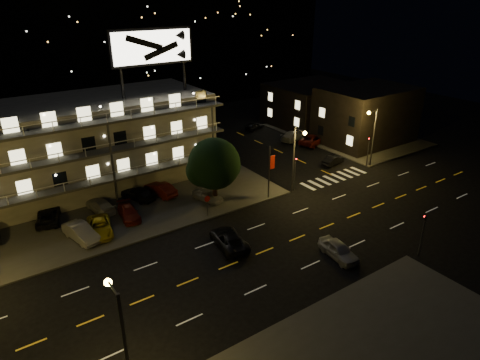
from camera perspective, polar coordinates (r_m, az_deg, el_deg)
ground at (r=41.09m, az=5.53°, el=-8.54°), size 140.00×140.00×0.00m
curb_nw at (r=51.85m, az=-21.48°, el=-2.82°), size 44.00×24.00×0.15m
curb_ne at (r=73.45m, az=13.67°, el=5.98°), size 16.00×24.00×0.15m
motel at (r=54.27m, az=-19.24°, el=4.76°), size 28.00×13.80×18.10m
side_bldg_front at (r=69.82m, az=16.42°, el=8.32°), size 14.06×10.00×8.50m
side_bldg_back at (r=77.83m, az=9.55°, el=9.96°), size 14.06×12.00×7.00m
hill_backdrop at (r=96.95m, az=-25.38°, el=15.68°), size 120.00×25.00×24.00m
streetlight_nc at (r=49.30m, az=7.49°, el=3.56°), size 0.44×1.92×8.00m
streetlight_ne at (r=59.11m, az=17.26°, el=6.16°), size 1.92×0.44×8.00m
streetlight_s at (r=25.43m, az=-15.46°, el=-19.33°), size 0.44×1.92×8.00m
signal_nw at (r=50.88m, az=7.35°, el=1.33°), size 0.20×0.27×4.60m
signal_sw at (r=41.24m, az=23.21°, el=-6.31°), size 0.20×0.27×4.60m
signal_ne at (r=59.86m, az=16.75°, el=4.02°), size 0.27×0.20×4.60m
banner_north at (r=48.12m, az=3.98°, el=1.22°), size 0.83×0.16×6.40m
stop_sign at (r=44.83m, az=-4.38°, el=-3.01°), size 0.91×0.11×2.61m
tree at (r=46.56m, az=-3.51°, el=1.97°), size 5.93×5.71×7.46m
lot_car_1 at (r=43.72m, az=-20.44°, el=-6.56°), size 2.67×4.89×1.53m
lot_car_2 at (r=44.22m, az=-18.20°, el=-5.98°), size 3.25×5.21×1.34m
lot_car_3 at (r=46.21m, az=-14.61°, el=-4.22°), size 2.28×4.50×1.25m
lot_car_4 at (r=48.43m, az=-4.35°, el=-2.04°), size 2.65×4.12×1.31m
lot_car_6 at (r=48.25m, az=-24.23°, el=-4.37°), size 3.42×5.21×1.33m
lot_car_7 at (r=48.42m, az=-18.11°, el=-3.25°), size 2.40×4.78×1.33m
lot_car_8 at (r=49.89m, az=-13.46°, el=-1.74°), size 3.29×4.73×1.49m
lot_car_9 at (r=50.43m, az=-10.54°, el=-1.19°), size 2.54×4.71×1.47m
side_car_0 at (r=60.11m, az=12.29°, el=2.61°), size 3.95×2.02×1.24m
side_car_1 at (r=67.60m, az=9.70°, el=5.36°), size 5.98×4.18×1.52m
side_car_2 at (r=68.91m, az=7.07°, el=5.89°), size 5.63×3.90×1.51m
side_car_3 at (r=73.88m, az=1.87°, el=7.22°), size 4.06×2.64×1.29m
road_car_east at (r=39.77m, az=13.01°, el=-9.08°), size 2.27×4.51×1.47m
road_car_west at (r=40.32m, az=-1.50°, el=-7.91°), size 3.22×5.52×1.45m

